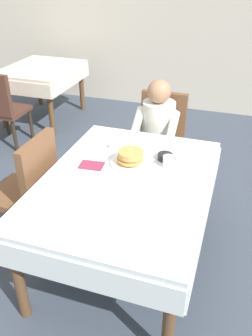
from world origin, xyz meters
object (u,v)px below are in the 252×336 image
(plate_breakfast, at_px, (130,163))
(bowl_butter, at_px, (165,157))
(knife_right_of_plate, at_px, (155,169))
(syrup_pitcher, at_px, (112,144))
(background_chair_empty, at_px, (1,106))
(cup_coffee, at_px, (169,162))
(fork_left_of_plate, at_px, (104,161))
(diner_person, at_px, (157,128))
(spoon_near_edge, at_px, (115,189))
(dining_table_main, at_px, (126,190))
(background_table_far, at_px, (41,75))
(breakfast_stack, at_px, (130,157))
(chair_diner, at_px, (160,135))
(chair_left_side, at_px, (30,185))

(plate_breakfast, height_order, bowl_butter, bowl_butter)
(plate_breakfast, xyz_separation_m, knife_right_of_plate, (0.19, -0.02, -0.01))
(syrup_pitcher, height_order, background_chair_empty, background_chair_empty)
(cup_coffee, bearing_deg, fork_left_of_plate, -171.69)
(diner_person, relative_size, spoon_near_edge, 7.47)
(dining_table_main, bearing_deg, cup_coffee, 46.99)
(diner_person, bearing_deg, background_table_far, -33.41)
(syrup_pitcher, distance_m, fork_left_of_plate, 0.21)
(breakfast_stack, height_order, background_table_far, breakfast_stack)
(plate_breakfast, bearing_deg, spoon_near_edge, -87.53)
(chair_diner, xyz_separation_m, background_chair_empty, (-1.96, 0.19, 0.00))
(chair_diner, relative_size, background_chair_empty, 1.00)
(cup_coffee, bearing_deg, background_table_far, 137.32)
(spoon_near_edge, bearing_deg, cup_coffee, 46.11)
(knife_right_of_plate, xyz_separation_m, spoon_near_edge, (-0.18, -0.32, 0.00))
(dining_table_main, xyz_separation_m, spoon_near_edge, (-0.02, -0.14, 0.09))
(chair_diner, bearing_deg, cup_coffee, 106.38)
(cup_coffee, relative_size, fork_left_of_plate, 0.63)
(breakfast_stack, xyz_separation_m, fork_left_of_plate, (-0.19, -0.02, -0.06))
(spoon_near_edge, bearing_deg, background_table_far, 118.44)
(plate_breakfast, bearing_deg, syrup_pitcher, 137.63)
(knife_right_of_plate, bearing_deg, breakfast_stack, 78.48)
(cup_coffee, distance_m, background_chair_empty, 2.50)
(dining_table_main, height_order, spoon_near_edge, spoon_near_edge)
(cup_coffee, distance_m, fork_left_of_plate, 0.47)
(diner_person, bearing_deg, dining_table_main, 92.06)
(plate_breakfast, xyz_separation_m, background_table_far, (-1.96, 2.10, -0.13))
(chair_left_side, distance_m, plate_breakfast, 0.79)
(bowl_butter, bearing_deg, plate_breakfast, -147.16)
(cup_coffee, distance_m, knife_right_of_plate, 0.11)
(bowl_butter, height_order, fork_left_of_plate, bowl_butter)
(chair_left_side, relative_size, breakfast_stack, 4.79)
(plate_breakfast, relative_size, breakfast_stack, 1.44)
(background_table_far, bearing_deg, fork_left_of_plate, -50.23)
(dining_table_main, bearing_deg, chair_diner, 91.78)
(diner_person, xyz_separation_m, knife_right_of_plate, (0.19, -0.83, 0.07))
(bowl_butter, xyz_separation_m, knife_right_of_plate, (-0.04, -0.17, -0.02))
(breakfast_stack, bearing_deg, chair_diner, 90.07)
(knife_right_of_plate, relative_size, background_table_far, 0.18)
(chair_diner, bearing_deg, plate_breakfast, 89.88)
(cup_coffee, bearing_deg, spoon_near_edge, -123.44)
(fork_left_of_plate, height_order, background_chair_empty, background_chair_empty)
(spoon_near_edge, distance_m, background_chair_empty, 2.48)
(background_chair_empty, bearing_deg, fork_left_of_plate, -33.58)
(diner_person, height_order, plate_breakfast, diner_person)
(dining_table_main, relative_size, chair_diner, 1.64)
(breakfast_stack, bearing_deg, cup_coffee, 10.20)
(dining_table_main, distance_m, breakfast_stack, 0.25)
(diner_person, xyz_separation_m, bowl_butter, (0.22, -0.67, 0.09))
(fork_left_of_plate, distance_m, background_chair_empty, 2.13)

